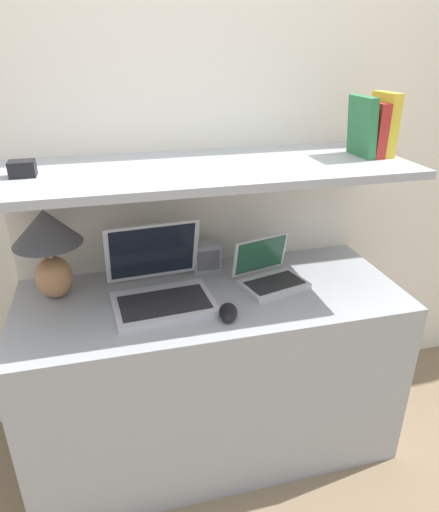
{
  "coord_description": "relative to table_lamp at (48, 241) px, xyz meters",
  "views": [
    {
      "loc": [
        -0.34,
        -1.16,
        1.59
      ],
      "look_at": [
        0.03,
        0.3,
        0.89
      ],
      "focal_mm": 32.0,
      "sensor_mm": 36.0,
      "label": 1
    }
  ],
  "objects": [
    {
      "name": "shelf",
      "position": [
        0.56,
        -0.06,
        0.24
      ],
      "size": [
        1.44,
        0.53,
        0.03
      ],
      "color": "#999EA3",
      "rests_on": "back_riser"
    },
    {
      "name": "table_lamp",
      "position": [
        0.0,
        0.0,
        0.0
      ],
      "size": [
        0.24,
        0.24,
        0.34
      ],
      "color": "#B27A4C",
      "rests_on": "desk"
    },
    {
      "name": "laptop_small",
      "position": [
        0.8,
        -0.1,
        -0.18
      ],
      "size": [
        0.28,
        0.26,
        0.18
      ],
      "color": "silver",
      "rests_on": "desk"
    },
    {
      "name": "laptop_large",
      "position": [
        0.37,
        -0.12,
        -0.17
      ],
      "size": [
        0.38,
        0.36,
        0.27
      ],
      "color": "silver",
      "rests_on": "desk"
    },
    {
      "name": "router_box",
      "position": [
        0.59,
        0.07,
        -0.16
      ],
      "size": [
        0.12,
        0.08,
        0.12
      ],
      "color": "gray",
      "rests_on": "desk"
    },
    {
      "name": "computer_mouse",
      "position": [
        0.58,
        -0.3,
        -0.2
      ],
      "size": [
        0.09,
        0.12,
        0.04
      ],
      "color": "black",
      "rests_on": "desk"
    },
    {
      "name": "book_red",
      "position": [
        1.19,
        -0.06,
        0.35
      ],
      "size": [
        0.04,
        0.16,
        0.19
      ],
      "color": "#A82823",
      "rests_on": "shelf"
    },
    {
      "name": "ground_plane",
      "position": [
        0.56,
        -0.43,
        -0.96
      ],
      "size": [
        12.0,
        12.0,
        0.0
      ],
      "primitive_type": "plane",
      "color": "#7A664C"
    },
    {
      "name": "back_riser",
      "position": [
        0.56,
        0.18,
        -0.37
      ],
      "size": [
        1.44,
        0.04,
        1.18
      ],
      "color": "silver",
      "rests_on": "ground_plane"
    },
    {
      "name": "book_green",
      "position": [
        1.15,
        -0.06,
        0.36
      ],
      "size": [
        0.05,
        0.16,
        0.22
      ],
      "color": "#2D7042",
      "rests_on": "shelf"
    },
    {
      "name": "wall_back",
      "position": [
        0.56,
        0.23,
        0.24
      ],
      "size": [
        6.0,
        0.05,
        2.4
      ],
      "color": "silver",
      "rests_on": "ground_plane"
    },
    {
      "name": "desk",
      "position": [
        0.56,
        -0.13,
        -0.59
      ],
      "size": [
        1.44,
        0.59,
        0.73
      ],
      "color": "#999EA3",
      "rests_on": "ground_plane"
    },
    {
      "name": "book_yellow",
      "position": [
        1.24,
        -0.06,
        0.36
      ],
      "size": [
        0.04,
        0.14,
        0.22
      ],
      "color": "gold",
      "rests_on": "shelf"
    },
    {
      "name": "shelf_gadget",
      "position": [
        -0.03,
        -0.06,
        0.28
      ],
      "size": [
        0.08,
        0.06,
        0.05
      ],
      "color": "black",
      "rests_on": "shelf"
    }
  ]
}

